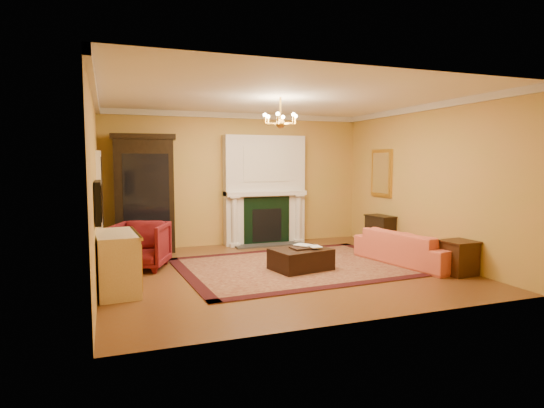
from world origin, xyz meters
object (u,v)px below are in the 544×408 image
pedestal_table (137,241)px  console_table (380,233)px  china_cabinet (145,196)px  coral_sofa (409,242)px  commode (117,262)px  end_table (459,258)px  leather_ottoman (301,259)px  wingback_armchair (141,243)px

pedestal_table → console_table: size_ratio=0.93×
china_cabinet → coral_sofa: bearing=-25.4°
pedestal_table → console_table: 5.13m
commode → end_table: 5.53m
leather_ottoman → coral_sofa: bearing=-17.4°
china_cabinet → console_table: 5.12m
leather_ottoman → pedestal_table: bearing=134.4°
coral_sofa → console_table: bearing=-24.1°
wingback_armchair → china_cabinet: bearing=104.0°
pedestal_table → commode: size_ratio=0.55×
coral_sofa → end_table: size_ratio=3.84×
wingback_armchair → commode: wingback_armchair is taller
commode → console_table: bearing=11.6°
coral_sofa → wingback_armchair: bearing=63.9°
wingback_armchair → leather_ottoman: size_ratio=0.93×
wingback_armchair → coral_sofa: bearing=6.8°
pedestal_table → commode: commode is taller
china_cabinet → commode: size_ratio=2.01×
wingback_armchair → commode: size_ratio=0.78×
commode → wingback_armchair: bearing=68.5°
wingback_armchair → leather_ottoman: (2.64, -1.07, -0.26)m
coral_sofa → leather_ottoman: 2.12m
wingback_armchair → console_table: wingback_armchair is taller
console_table → leather_ottoman: size_ratio=0.72×
wingback_armchair → end_table: wingback_armchair is taller
china_cabinet → leather_ottoman: (2.42, -2.62, -0.98)m
end_table → console_table: 2.44m
wingback_armchair → pedestal_table: wingback_armchair is taller
pedestal_table → commode: bearing=-101.2°
coral_sofa → end_table: bearing=-174.8°
console_table → commode: bearing=-171.6°
pedestal_table → end_table: size_ratio=1.18×
china_cabinet → coral_sofa: (4.52, -2.84, -0.77)m
wingback_armchair → console_table: bearing=24.0°
china_cabinet → leather_ottoman: bearing=-40.6°
end_table → leather_ottoman: 2.67m
china_cabinet → commode: bearing=-95.8°
coral_sofa → console_table: (0.34, 1.46, -0.06)m
china_cabinet → end_table: bearing=-31.7°
china_cabinet → coral_sofa: 5.39m
coral_sofa → leather_ottoman: bearing=73.2°
leather_ottoman → wingback_armchair: bearing=146.3°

